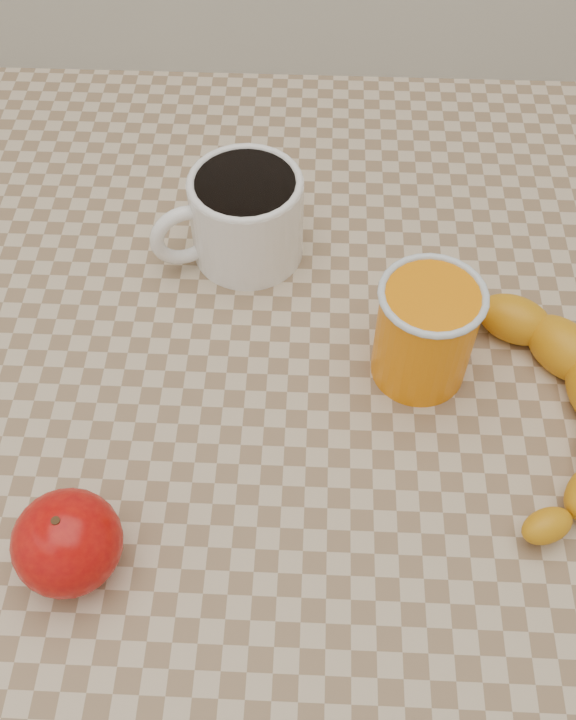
{
  "coord_description": "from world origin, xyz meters",
  "views": [
    {
      "loc": [
        0.02,
        -0.37,
        1.27
      ],
      "look_at": [
        0.0,
        0.0,
        0.77
      ],
      "focal_mm": 40.0,
      "sensor_mm": 36.0,
      "label": 1
    }
  ],
  "objects_px": {
    "orange_juice_glass": "(425,331)",
    "banana": "(524,397)",
    "table": "(288,431)",
    "apple": "(67,543)",
    "coffee_mug": "(244,215)"
  },
  "relations": [
    {
      "from": "orange_juice_glass",
      "to": "banana",
      "type": "distance_m",
      "value": 0.09
    },
    {
      "from": "table",
      "to": "banana",
      "type": "height_order",
      "value": "banana"
    },
    {
      "from": "table",
      "to": "apple",
      "type": "height_order",
      "value": "apple"
    },
    {
      "from": "coffee_mug",
      "to": "banana",
      "type": "bearing_deg",
      "value": -36.12
    },
    {
      "from": "coffee_mug",
      "to": "orange_juice_glass",
      "type": "xyz_separation_m",
      "value": [
        0.15,
        -0.12,
        0.0
      ]
    },
    {
      "from": "table",
      "to": "apple",
      "type": "xyz_separation_m",
      "value": [
        -0.14,
        -0.16,
        0.12
      ]
    },
    {
      "from": "coffee_mug",
      "to": "banana",
      "type": "xyz_separation_m",
      "value": [
        0.22,
        -0.16,
        -0.02
      ]
    },
    {
      "from": "orange_juice_glass",
      "to": "banana",
      "type": "xyz_separation_m",
      "value": [
        0.07,
        -0.04,
        -0.03
      ]
    },
    {
      "from": "coffee_mug",
      "to": "banana",
      "type": "height_order",
      "value": "coffee_mug"
    },
    {
      "from": "table",
      "to": "apple",
      "type": "distance_m",
      "value": 0.24
    },
    {
      "from": "apple",
      "to": "table",
      "type": "bearing_deg",
      "value": 49.92
    },
    {
      "from": "apple",
      "to": "orange_juice_glass",
      "type": "bearing_deg",
      "value": 35.79
    },
    {
      "from": "orange_juice_glass",
      "to": "coffee_mug",
      "type": "bearing_deg",
      "value": 139.92
    },
    {
      "from": "table",
      "to": "banana",
      "type": "distance_m",
      "value": 0.21
    },
    {
      "from": "apple",
      "to": "banana",
      "type": "relative_size",
      "value": 0.29
    }
  ]
}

